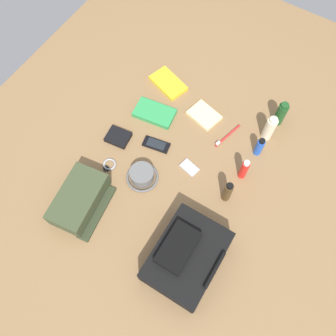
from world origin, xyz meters
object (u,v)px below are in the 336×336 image
at_px(media_player, 189,168).
at_px(toothbrush, 226,137).
at_px(wristwatch, 109,165).
at_px(lotion_bottle, 269,128).
at_px(cell_phone, 156,145).
at_px(toiletry_pouch, 80,200).
at_px(bucket_hat, 142,175).
at_px(sunscreen_spray, 244,169).
at_px(deodorant_spray, 259,147).
at_px(cologne_bottle, 227,192).
at_px(backpack, 186,256).
at_px(travel_guidebook, 155,113).
at_px(wallet, 118,137).
at_px(shampoo_bottle, 281,114).
at_px(paperback_novel, 168,83).
at_px(notepad, 204,115).

xyz_separation_m(media_player, toothbrush, (-0.24, 0.07, 0.00)).
bearing_deg(toothbrush, wristwatch, -43.13).
height_order(lotion_bottle, cell_phone, lotion_bottle).
relative_size(toiletry_pouch, media_player, 3.22).
bearing_deg(bucket_hat, sunscreen_spray, 123.32).
height_order(toiletry_pouch, wristwatch, toiletry_pouch).
height_order(bucket_hat, sunscreen_spray, sunscreen_spray).
height_order(deodorant_spray, sunscreen_spray, sunscreen_spray).
bearing_deg(cologne_bottle, backpack, -2.06).
bearing_deg(travel_guidebook, backpack, 42.82).
distance_m(toiletry_pouch, wallet, 0.37).
xyz_separation_m(sunscreen_spray, media_player, (0.10, -0.22, -0.06)).
xyz_separation_m(shampoo_bottle, media_player, (0.45, -0.24, -0.06)).
height_order(backpack, wristwatch, backpack).
relative_size(backpack, toiletry_pouch, 1.14).
xyz_separation_m(toiletry_pouch, paperback_novel, (-0.76, -0.02, -0.04)).
distance_m(cologne_bottle, media_player, 0.22).
xyz_separation_m(deodorant_spray, wristwatch, (0.43, -0.56, -0.05)).
bearing_deg(notepad, paperback_novel, -91.37).
bearing_deg(toiletry_pouch, bucket_hat, 146.49).
distance_m(deodorant_spray, travel_guidebook, 0.54).
bearing_deg(cell_phone, travel_guidebook, -144.81).
distance_m(sunscreen_spray, cell_phone, 0.43).
bearing_deg(deodorant_spray, media_player, -43.86).
relative_size(travel_guidebook, wallet, 1.94).
relative_size(toiletry_pouch, travel_guidebook, 1.42).
xyz_separation_m(deodorant_spray, notepad, (-0.05, -0.31, -0.05)).
bearing_deg(travel_guidebook, notepad, 119.28).
bearing_deg(deodorant_spray, wristwatch, -52.61).
bearing_deg(media_player, backpack, 28.20).
distance_m(shampoo_bottle, cell_phone, 0.62).
xyz_separation_m(cologne_bottle, notepad, (-0.33, -0.29, -0.06)).
height_order(bucket_hat, paperback_novel, bucket_hat).
relative_size(shampoo_bottle, wallet, 1.33).
relative_size(deodorant_spray, wristwatch, 1.63).
height_order(wristwatch, wallet, wallet).
bearing_deg(media_player, notepad, -164.10).
height_order(lotion_bottle, wallet, lotion_bottle).
height_order(backpack, paperback_novel, backpack).
xyz_separation_m(deodorant_spray, sunscreen_spray, (0.15, -0.01, 0.01)).
relative_size(backpack, lotion_bottle, 2.23).
bearing_deg(bucket_hat, paperback_novel, -160.90).
distance_m(lotion_bottle, notepad, 0.33).
xyz_separation_m(toiletry_pouch, wristwatch, (-0.22, -0.01, -0.04)).
relative_size(media_player, wallet, 0.85).
xyz_separation_m(lotion_bottle, paperback_novel, (-0.02, -0.57, -0.06)).
xyz_separation_m(lotion_bottle, notepad, (0.06, -0.31, -0.07)).
height_order(lotion_bottle, deodorant_spray, lotion_bottle).
xyz_separation_m(cell_phone, wristwatch, (0.21, -0.13, -0.00)).
xyz_separation_m(lotion_bottle, wallet, (0.39, -0.61, -0.06)).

